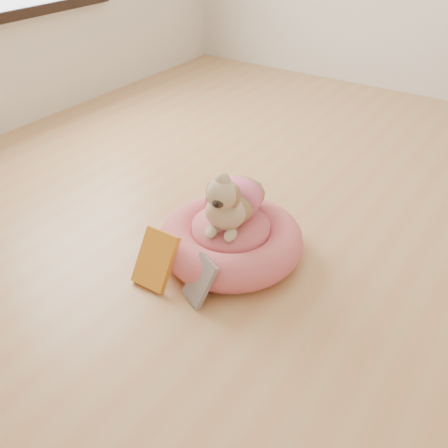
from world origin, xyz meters
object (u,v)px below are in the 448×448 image
Objects in this scene: dog at (231,191)px; pet_bed at (231,240)px; book_yellow at (155,259)px; book_white at (200,281)px.

pet_bed is at bearing -73.59° from dog.
book_white is at bearing 2.38° from book_yellow.
dog reaches higher than book_yellow.
dog is 0.38m from book_white.
pet_bed is 2.68× the size of book_yellow.
pet_bed is at bearing 126.36° from book_white.
book_yellow reaches higher than book_white.
book_yellow is (-0.15, -0.30, 0.03)m from pet_bed.
dog is 1.69× the size of book_yellow.
book_yellow is (-0.14, -0.32, -0.19)m from dog.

